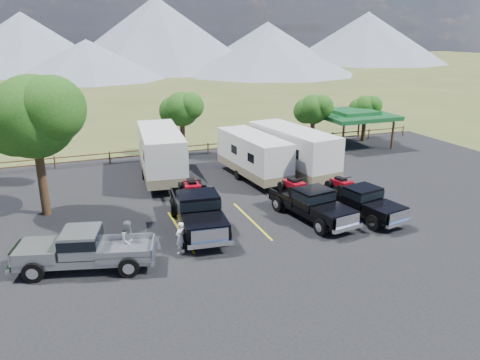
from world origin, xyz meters
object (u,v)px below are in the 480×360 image
object	(u,v)px
rig_left	(197,209)
trailer_center	(253,156)
person_b	(130,240)
pickup_silver	(86,249)
rig_right	(359,199)
rig_center	(310,202)
person_a	(180,238)
trailer_left	(161,154)
trailer_right	(293,152)
tree_big_nw	(33,117)
pavilion	(353,115)

from	to	relation	value
rig_left	trailer_center	bearing A→B (deg)	55.01
person_b	pickup_silver	bearing A→B (deg)	171.68
rig_right	person_b	world-z (taller)	rig_right
rig_left	person_b	size ratio (longest dim) A/B	3.66
rig_center	person_a	xyz separation A→B (m)	(-7.70, -1.57, -0.18)
rig_right	person_b	size ratio (longest dim) A/B	3.15
trailer_left	trailer_right	size ratio (longest dim) A/B	1.02
tree_big_nw	person_b	size ratio (longest dim) A/B	4.16
trailer_left	pickup_silver	distance (m)	12.85
pavilion	person_b	world-z (taller)	pavilion
rig_center	trailer_center	world-z (taller)	trailer_center
pavilion	trailer_right	world-z (taller)	trailer_right
trailer_center	trailer_right	xyz separation A→B (m)	(2.79, -0.47, 0.17)
rig_center	pickup_silver	bearing A→B (deg)	178.17
person_a	person_b	distance (m)	2.30
trailer_right	pickup_silver	distance (m)	17.05
tree_big_nw	person_b	distance (m)	9.36
tree_big_nw	rig_left	xyz separation A→B (m)	(7.53, -4.93, -4.48)
rig_center	trailer_right	bearing A→B (deg)	60.98
trailer_left	trailer_right	distance (m)	9.16
rig_center	person_a	world-z (taller)	rig_center
trailer_right	trailer_left	bearing A→B (deg)	155.67
tree_big_nw	pavilion	distance (m)	26.91
pickup_silver	person_b	distance (m)	1.92
person_a	rig_right	bearing A→B (deg)	154.25
tree_big_nw	trailer_center	xyz separation A→B (m)	(13.52, 1.92, -3.94)
trailer_right	pickup_silver	size ratio (longest dim) A/B	1.55
rig_left	rig_right	size ratio (longest dim) A/B	1.16
pavilion	rig_center	xyz separation A→B (m)	(-11.86, -13.87, -1.79)
trailer_center	rig_right	bearing A→B (deg)	-75.91
trailer_center	rig_center	bearing A→B (deg)	-94.31
rig_center	rig_left	bearing A→B (deg)	161.78
tree_big_nw	trailer_left	size ratio (longest dim) A/B	0.78
rig_center	person_a	size ratio (longest dim) A/B	3.98
trailer_center	person_a	bearing A→B (deg)	-134.28
rig_center	trailer_center	xyz separation A→B (m)	(-0.17, 7.81, 0.66)
pavilion	person_a	bearing A→B (deg)	-141.71
person_b	rig_center	bearing A→B (deg)	-6.76
pickup_silver	person_b	world-z (taller)	person_b
trailer_center	person_b	world-z (taller)	trailer_center
trailer_center	person_b	size ratio (longest dim) A/B	4.74
trailer_left	pickup_silver	world-z (taller)	trailer_left
rig_center	person_b	world-z (taller)	rig_center
rig_right	person_a	xyz separation A→B (m)	(-10.50, -1.06, -0.14)
person_a	pavilion	bearing A→B (deg)	-173.22
tree_big_nw	rig_center	distance (m)	15.59
rig_center	rig_right	bearing A→B (deg)	-19.77
pavilion	rig_right	xyz separation A→B (m)	(-9.06, -14.38, -1.83)
rig_right	trailer_right	size ratio (longest dim) A/B	0.60
tree_big_nw	rig_right	xyz separation A→B (m)	(16.48, -6.41, -4.64)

